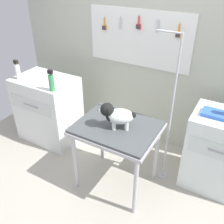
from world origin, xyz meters
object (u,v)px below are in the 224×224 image
grooming_table (117,133)px  dog (116,115)px  grooming_arm (169,120)px  cabinet_right (219,152)px  counter_left (49,109)px  spray_bottle_tall (51,82)px

grooming_table → dog: size_ratio=2.33×
grooming_arm → cabinet_right: grooming_arm is taller
counter_left → spray_bottle_tall: 0.69m
grooming_table → spray_bottle_tall: (-0.93, 0.11, 0.32)m
counter_left → cabinet_right: (2.23, 0.23, -0.01)m
spray_bottle_tall → cabinet_right: bearing=13.0°
dog → grooming_table: bearing=105.1°
cabinet_right → dog: bearing=-149.4°
counter_left → dog: bearing=-15.0°
counter_left → spray_bottle_tall: spray_bottle_tall is taller
grooming_arm → cabinet_right: 0.67m
cabinet_right → counter_left: bearing=-174.0°
counter_left → cabinet_right: counter_left is taller
grooming_arm → counter_left: bearing=-178.4°
counter_left → cabinet_right: bearing=6.0°
grooming_arm → spray_bottle_tall: bearing=-169.5°
grooming_arm → spray_bottle_tall: size_ratio=6.61×
grooming_arm → dog: (-0.43, -0.39, 0.14)m
dog → cabinet_right: bearing=30.6°
grooming_arm → dog: size_ratio=4.72×
cabinet_right → spray_bottle_tall: 2.04m
grooming_table → dog: dog is taller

